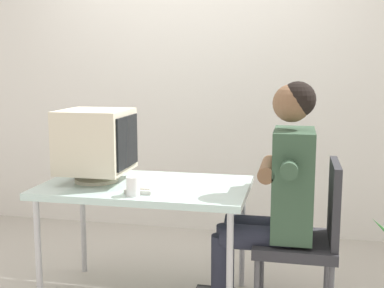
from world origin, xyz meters
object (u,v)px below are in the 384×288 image
object	(u,v)px
crt_monitor	(96,142)
office_chair	(308,232)
desk_mug	(133,186)
desk	(146,193)
person_seated	(277,190)
keyboard	(149,183)

from	to	relation	value
crt_monitor	office_chair	size ratio (longest dim) A/B	0.49
desk_mug	desk	bearing A→B (deg)	93.30
desk	crt_monitor	world-z (taller)	crt_monitor
office_chair	desk_mug	bearing A→B (deg)	-164.39
office_chair	person_seated	distance (m)	0.30
desk	desk_mug	bearing A→B (deg)	-86.70
crt_monitor	desk_mug	distance (m)	0.47
crt_monitor	keyboard	xyz separation A→B (m)	(0.34, -0.03, -0.23)
crt_monitor	keyboard	world-z (taller)	crt_monitor
person_seated	desk	bearing A→B (deg)	179.56
keyboard	person_seated	bearing A→B (deg)	1.24
crt_monitor	keyboard	size ratio (longest dim) A/B	0.95
crt_monitor	office_chair	distance (m)	1.34
keyboard	desk_mug	size ratio (longest dim) A/B	4.36
keyboard	person_seated	size ratio (longest dim) A/B	0.34
desk	person_seated	world-z (taller)	person_seated
desk	desk_mug	distance (m)	0.29
person_seated	desk_mug	distance (m)	0.80
keyboard	office_chair	xyz separation A→B (m)	(0.92, 0.02, -0.24)
desk	crt_monitor	distance (m)	0.43
desk	office_chair	world-z (taller)	office_chair
desk_mug	person_seated	bearing A→B (deg)	19.10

